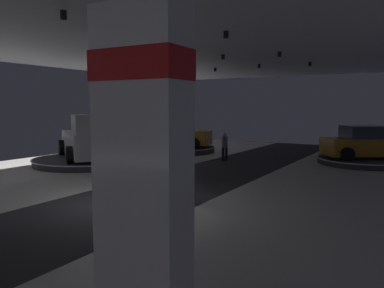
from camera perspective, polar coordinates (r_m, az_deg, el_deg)
ground at (r=12.48m, az=-10.23°, el=-8.72°), size 24.00×44.00×0.06m
ceiling_with_spotlights at (r=12.35m, az=-10.70°, el=17.21°), size 24.00×44.00×0.39m
brand_sign_pylon at (r=4.62m, az=-7.33°, el=-5.34°), size 1.28×0.68×4.22m
display_platform_far_left at (r=25.70m, az=-2.01°, el=-0.73°), size 4.89×4.89×0.37m
display_car_far_left at (r=25.63m, az=-2.08°, el=1.34°), size 4.49×2.92×1.71m
display_platform_far_right at (r=22.30m, az=24.22°, el=-2.27°), size 4.81×4.81×0.32m
display_car_far_right at (r=22.18m, az=24.25°, el=0.05°), size 4.46×3.91×1.71m
display_platform_mid_left at (r=21.03m, az=-15.11°, el=-2.38°), size 5.73×5.73×0.34m
pickup_truck_mid_left at (r=20.59m, az=-15.04°, el=0.51°), size 5.55×4.76×2.30m
visitor_walking_near at (r=21.50m, az=4.90°, el=-0.11°), size 0.32×0.32×1.59m
visitor_walking_far at (r=11.94m, az=-1.04°, el=-4.72°), size 0.32×0.32×1.59m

